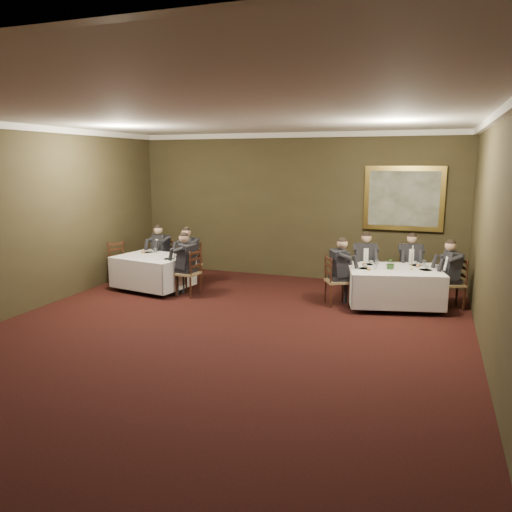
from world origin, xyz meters
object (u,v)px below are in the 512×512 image
Objects in this scene: chair_main_backleft at (364,281)px; diner_main_endright at (452,283)px; painting at (404,199)px; diner_main_endleft at (337,280)px; chair_main_endright at (452,294)px; diner_sec_backright at (190,263)px; diner_sec_endright at (188,272)px; table_main at (394,284)px; candlestick at (412,261)px; chair_main_endleft at (336,291)px; centerpiece at (391,262)px; chair_sec_endleft at (121,273)px; diner_sec_backleft at (162,260)px; chair_main_backright at (409,282)px; chair_sec_backleft at (162,269)px; chair_sec_endright at (189,283)px; diner_main_backright at (410,272)px; chair_sec_backright at (190,273)px; table_second at (153,270)px; diner_main_backleft at (365,271)px.

chair_main_backleft is 1.83m from diner_main_endright.
chair_main_backleft is 2.12m from painting.
diner_main_endleft is 1.35× the size of chair_main_endright.
diner_sec_backright is at bearing -161.21° from painting.
diner_sec_backright is at bearing 31.20° from diner_sec_endright.
diner_main_endright reaches higher than table_main.
diner_main_endleft is 2.73× the size of candlestick.
diner_main_endleft is 1.00× the size of diner_sec_backright.
chair_main_endleft is 0.74× the size of diner_main_endright.
diner_sec_backright is 4.56m from centerpiece.
chair_main_backleft and chair_sec_endleft have the same top height.
diner_sec_backleft is 5.39m from centerpiece.
chair_main_endleft is (-1.33, -1.26, 0.00)m from chair_main_backright.
chair_main_endright is at bearing -161.63° from chair_sec_backleft.
diner_sec_backright reaches higher than chair_main_endleft.
diner_sec_endright is at bearing 136.58° from diner_sec_backright.
candlestick reaches higher than chair_main_backleft.
painting reaches higher than table_main.
chair_sec_endright is (-5.25, -0.89, -0.23)m from diner_main_endright.
diner_main_backright and diner_main_endright have the same top height.
chair_sec_backright is 0.98m from chair_sec_endright.
table_second is 6.64× the size of centerpiece.
painting reaches higher than diner_main_backleft.
chair_main_endleft is at bearing 84.82° from chair_main_endright.
diner_sec_endright is 0.77× the size of painting.
diner_main_endright and diner_sec_backright have the same top height.
painting reaches higher than chair_sec_backleft.
diner_sec_endright reaches higher than chair_main_endleft.
chair_sec_backleft is 2.03× the size of candlestick.
diner_sec_backright is at bearing -126.17° from diner_main_endleft.
table_main is at bearing 75.48° from diner_main_endleft.
chair_main_endright is (0.84, -0.73, 0.00)m from chair_main_backright.
table_main is at bearing -161.46° from diner_sec_backright.
painting is (0.00, 1.81, 1.56)m from table_main.
chair_sec_backleft is 5.85m from painting.
chair_main_endright is 1.05m from candlestick.
diner_main_backright reaches higher than candlestick.
table_second is at bearing -175.74° from centerpiece.
chair_sec_endleft is (-7.19, -0.54, -0.23)m from diner_main_endright.
chair_main_backright is (0.92, 0.22, 0.00)m from chair_main_backleft.
diner_main_backleft is 1.00× the size of diner_sec_backright.
chair_main_backleft is 0.74× the size of diner_main_endleft.
diner_main_backright reaches higher than table_main.
chair_main_backleft is 1.00× the size of chair_sec_backright.
chair_sec_endleft is (-6.37, -1.27, 0.00)m from chair_main_backright.
diner_sec_backleft is at bearing 11.37° from diner_sec_backright.
diner_sec_backright is at bearing 175.94° from centerpiece.
centerpiece is (-0.07, -0.08, 0.45)m from table_main.
chair_main_endleft is 3.12m from chair_sec_endright.
chair_sec_endleft is at bearing -178.09° from centerpiece.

